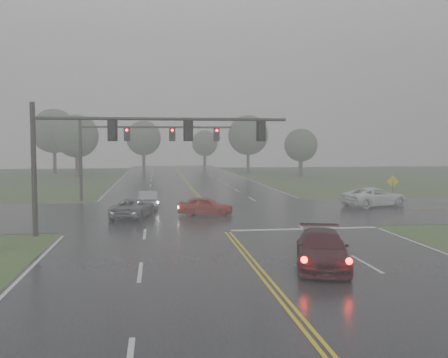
{
  "coord_description": "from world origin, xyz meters",
  "views": [
    {
      "loc": [
        -3.88,
        -12.81,
        4.84
      ],
      "look_at": [
        0.08,
        16.0,
        2.81
      ],
      "focal_mm": 40.0,
      "sensor_mm": 36.0,
      "label": 1
    }
  ],
  "objects": [
    {
      "name": "sedan_maroon",
      "position": [
        2.56,
        5.79,
        0.0
      ],
      "size": [
        3.19,
        5.21,
        1.41
      ],
      "primitive_type": "imported",
      "rotation": [
        0.0,
        0.0,
        -0.27
      ],
      "color": "#34090F",
      "rests_on": "ground"
    },
    {
      "name": "ground",
      "position": [
        0.0,
        0.0,
        0.0
      ],
      "size": [
        180.0,
        180.0,
        0.0
      ],
      "primitive_type": "plane",
      "color": "#2E4F22",
      "rests_on": "ground"
    },
    {
      "name": "tree_n_mid",
      "position": [
        -5.95,
        76.44,
        5.9
      ],
      "size": [
        6.11,
        6.11,
        8.97
      ],
      "color": "#322820",
      "rests_on": "ground"
    },
    {
      "name": "pickup_white",
      "position": [
        13.0,
        23.83,
        0.0
      ],
      "size": [
        5.74,
        3.91,
        1.46
      ],
      "primitive_type": "imported",
      "rotation": [
        0.0,
        0.0,
        1.88
      ],
      "color": "white",
      "rests_on": "ground"
    },
    {
      "name": "tree_e_near",
      "position": [
        17.27,
        58.22,
        4.68
      ],
      "size": [
        4.86,
        4.86,
        7.14
      ],
      "color": "#322820",
      "rests_on": "ground"
    },
    {
      "name": "sign_diamond_east",
      "position": [
        14.81,
        24.51,
        1.6
      ],
      "size": [
        0.99,
        0.11,
        2.38
      ],
      "rotation": [
        0.0,
        0.0,
        -0.07
      ],
      "color": "black",
      "rests_on": "ground"
    },
    {
      "name": "sedan_silver",
      "position": [
        -4.42,
        25.04,
        0.0
      ],
      "size": [
        1.54,
        4.06,
        1.32
      ],
      "primitive_type": "imported",
      "rotation": [
        0.0,
        0.0,
        3.11
      ],
      "color": "#96999D",
      "rests_on": "ground"
    },
    {
      "name": "signal_gantry_near",
      "position": [
        -5.95,
        14.35,
        4.97
      ],
      "size": [
        13.64,
        0.31,
        7.03
      ],
      "color": "black",
      "rests_on": "ground"
    },
    {
      "name": "sedan_red",
      "position": [
        -0.53,
        20.68,
        0.0
      ],
      "size": [
        3.97,
        2.33,
        1.27
      ],
      "primitive_type": "imported",
      "rotation": [
        0.0,
        0.0,
        1.33
      ],
      "color": "#A0190E",
      "rests_on": "ground"
    },
    {
      "name": "cross_street",
      "position": [
        0.0,
        22.0,
        0.0
      ],
      "size": [
        120.0,
        14.0,
        0.02
      ],
      "primitive_type": "cube",
      "color": "black",
      "rests_on": "ground"
    },
    {
      "name": "car_grey",
      "position": [
        -5.4,
        20.39,
        0.0
      ],
      "size": [
        3.12,
        4.92,
        1.27
      ],
      "primitive_type": "imported",
      "rotation": [
        0.0,
        0.0,
        2.9
      ],
      "color": "#595B60",
      "rests_on": "ground"
    },
    {
      "name": "tree_nw_b",
      "position": [
        -20.15,
        71.23,
        6.95
      ],
      "size": [
        7.19,
        7.19,
        10.56
      ],
      "color": "#322820",
      "rests_on": "ground"
    },
    {
      "name": "tree_nw_a",
      "position": [
        -15.03,
        60.88,
        5.98
      ],
      "size": [
        6.19,
        6.19,
        9.1
      ],
      "color": "#322820",
      "rests_on": "ground"
    },
    {
      "name": "tree_n_far",
      "position": [
        5.95,
        87.23,
        5.0
      ],
      "size": [
        5.19,
        5.19,
        7.62
      ],
      "color": "#322820",
      "rests_on": "ground"
    },
    {
      "name": "signal_gantry_far",
      "position": [
        -6.14,
        30.86,
        5.05
      ],
      "size": [
        13.1,
        0.36,
        7.17
      ],
      "color": "black",
      "rests_on": "ground"
    },
    {
      "name": "tree_ne_a",
      "position": [
        11.06,
        67.14,
        6.31
      ],
      "size": [
        6.53,
        6.53,
        9.59
      ],
      "color": "#322820",
      "rests_on": "ground"
    },
    {
      "name": "main_road",
      "position": [
        0.0,
        20.0,
        0.0
      ],
      "size": [
        18.0,
        160.0,
        0.02
      ],
      "primitive_type": "cube",
      "color": "black",
      "rests_on": "ground"
    },
    {
      "name": "stop_bar",
      "position": [
        4.5,
        14.4,
        0.0
      ],
      "size": [
        8.5,
        0.5,
        0.01
      ],
      "primitive_type": "cube",
      "color": "#BCBCBC",
      "rests_on": "ground"
    }
  ]
}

